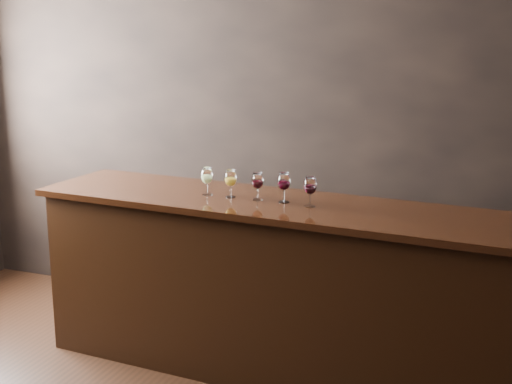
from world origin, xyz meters
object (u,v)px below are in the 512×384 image
at_px(bar_counter, 281,293).
at_px(glass_red_c, 310,186).
at_px(glass_amber, 231,179).
at_px(back_bar_shelf, 226,266).
at_px(glass_red_a, 257,181).
at_px(glass_red_b, 284,182).
at_px(glass_white, 207,176).

height_order(bar_counter, glass_red_c, glass_red_c).
bearing_deg(glass_amber, bar_counter, -1.56).
height_order(bar_counter, back_bar_shelf, bar_counter).
xyz_separation_m(back_bar_shelf, glass_red_c, (0.87, -0.73, 0.84)).
height_order(glass_amber, glass_red_a, glass_amber).
height_order(glass_red_b, glass_red_c, glass_red_b).
distance_m(bar_counter, glass_white, 0.86).
xyz_separation_m(bar_counter, glass_red_a, (-0.16, 0.01, 0.69)).
bearing_deg(back_bar_shelf, glass_white, -75.16).
xyz_separation_m(glass_white, glass_amber, (0.16, -0.01, -0.00)).
distance_m(glass_red_a, glass_red_b, 0.17).
distance_m(glass_white, glass_red_c, 0.69).
relative_size(bar_counter, glass_red_c, 16.83).
distance_m(glass_amber, glass_red_a, 0.18).
relative_size(glass_red_a, glass_red_c, 0.94).
bearing_deg(glass_red_c, glass_white, 176.19).
distance_m(glass_amber, glass_red_c, 0.53).
bearing_deg(glass_amber, glass_white, 177.72).
relative_size(back_bar_shelf, glass_red_c, 11.97).
xyz_separation_m(bar_counter, glass_red_b, (0.01, 0.01, 0.70)).
height_order(back_bar_shelf, glass_red_b, glass_red_b).
height_order(back_bar_shelf, glass_white, glass_white).
bearing_deg(back_bar_shelf, bar_counter, -45.45).
bearing_deg(glass_red_b, glass_amber, -179.85).
xyz_separation_m(back_bar_shelf, glass_amber, (0.35, -0.69, 0.84)).
height_order(back_bar_shelf, glass_red_c, glass_red_c).
bearing_deg(bar_counter, glass_amber, -178.13).
relative_size(glass_red_a, glass_red_b, 0.93).
xyz_separation_m(bar_counter, back_bar_shelf, (-0.69, 0.70, -0.14)).
xyz_separation_m(glass_white, glass_red_a, (0.34, -0.01, -0.00)).
relative_size(bar_counter, back_bar_shelf, 1.41).
xyz_separation_m(back_bar_shelf, glass_red_a, (0.52, -0.69, 0.84)).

